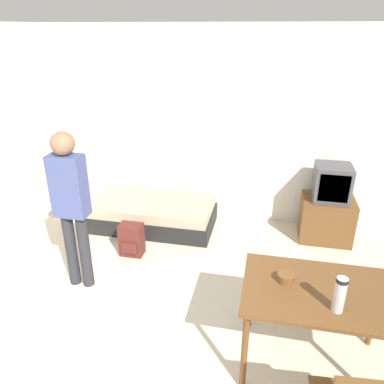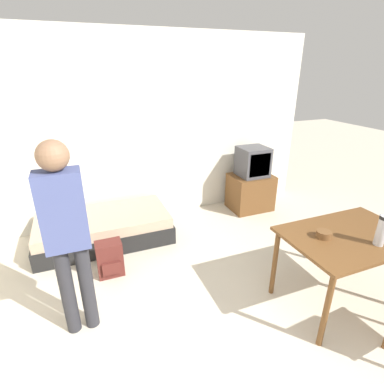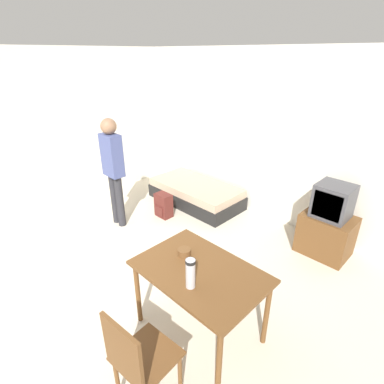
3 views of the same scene
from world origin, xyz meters
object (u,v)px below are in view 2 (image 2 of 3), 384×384
thermos_flask (382,229)px  person_standing (66,229)px  dining_table (349,243)px  daybed (104,228)px  mate_bowl (324,234)px  tv (251,183)px  backpack (110,259)px

thermos_flask → person_standing: bearing=161.9°
dining_table → daybed: bearing=134.9°
daybed → mate_bowl: 2.75m
thermos_flask → mate_bowl: thermos_flask is taller
daybed → tv: (2.39, 0.15, 0.27)m
thermos_flask → tv: bearing=84.1°
thermos_flask → mate_bowl: 0.46m
tv → person_standing: bearing=-149.9°
daybed → dining_table: bearing=-45.1°
backpack → tv: bearing=20.9°
tv → dining_table: size_ratio=0.87×
daybed → dining_table: dining_table is taller
tv → person_standing: (-2.75, -1.60, 0.57)m
dining_table → backpack: bearing=148.2°
tv → backpack: bearing=-159.1°
tv → daybed: bearing=-176.4°
daybed → backpack: 0.77m
daybed → thermos_flask: (2.13, -2.27, 0.74)m
person_standing → dining_table: bearing=-14.2°
daybed → person_standing: bearing=-104.2°
dining_table → backpack: 2.49m
tv → backpack: 2.59m
backpack → dining_table: bearing=-31.8°
mate_bowl → backpack: size_ratio=0.31×
tv → dining_table: bearing=-98.7°
daybed → mate_bowl: (1.78, -2.00, 0.62)m
mate_bowl → backpack: 2.26m
daybed → backpack: backpack is taller
thermos_flask → mate_bowl: size_ratio=2.14×
daybed → dining_table: (2.05, -2.06, 0.50)m
dining_table → person_standing: bearing=165.8°
thermos_flask → backpack: 2.72m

